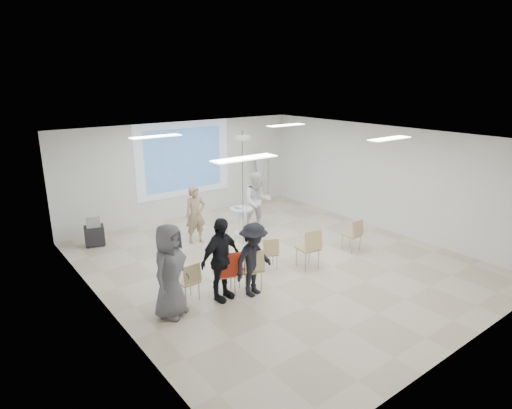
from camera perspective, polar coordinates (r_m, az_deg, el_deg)
floor at (r=10.49m, az=2.68°, el=-7.82°), size 8.00×9.00×0.10m
ceiling at (r=9.63m, az=2.93°, el=9.22°), size 8.00×9.00×0.10m
wall_back at (r=13.63m, az=-9.64°, el=4.59°), size 8.00×0.10×3.00m
wall_left at (r=8.08m, az=-19.83°, el=-4.58°), size 0.10×9.00×3.00m
wall_right at (r=12.86m, az=16.77°, el=3.39°), size 0.10×9.00×3.00m
projection_halo at (r=13.51m, az=-9.58°, el=6.00°), size 3.20×0.01×2.30m
projection_image at (r=13.50m, az=-9.55°, el=5.99°), size 2.60×0.01×1.90m
pedestal_table at (r=12.06m, az=-1.97°, el=-1.99°), size 0.69×0.69×0.79m
player_left at (r=11.45m, az=-8.09°, el=-0.87°), size 0.69×0.52×1.76m
player_right at (r=12.32m, az=0.17°, el=0.85°), size 1.12×1.03×1.88m
controller_left at (r=11.67m, az=-7.98°, el=0.89°), size 0.06×0.12×0.04m
controller_right at (r=12.32m, az=-1.20°, el=2.44°), size 0.08×0.12×0.04m
chair_far_left at (r=8.61m, az=-8.86°, el=-9.80°), size 0.41×0.44×0.81m
chair_left_mid at (r=8.72m, az=-4.13°, el=-8.88°), size 0.56×0.57×0.91m
chair_left_inner at (r=8.86m, az=-0.57°, el=-8.34°), size 0.52×0.55×0.92m
chair_center at (r=9.83m, az=1.84°, el=-6.25°), size 0.49×0.51×0.79m
chair_right_inner at (r=9.93m, az=7.22°, el=-5.48°), size 0.52×0.55×0.97m
chair_right_far at (r=11.14m, az=12.93°, el=-3.69°), size 0.41×0.44×0.84m
red_jacket at (r=8.55m, az=-3.46°, el=-8.07°), size 0.50×0.27×0.47m
laptop at (r=8.96m, az=-0.86°, el=-8.40°), size 0.38×0.31×0.03m
audience_left at (r=8.43m, az=-4.74°, el=-6.54°), size 1.26×0.91×1.96m
audience_mid at (r=8.60m, az=-0.34°, el=-6.74°), size 1.24×0.86×1.75m
audience_outer at (r=8.00m, az=-11.45°, el=-7.96°), size 1.17×1.06×2.01m
flipchart_easel at (r=14.86m, az=0.87°, el=4.85°), size 0.70×0.55×1.70m
av_cart at (r=12.07m, az=-20.75°, el=-3.58°), size 0.58×0.51×0.74m
ceiling_projector at (r=10.90m, az=-1.81°, el=8.19°), size 0.30×0.25×3.00m
fluor_panel_nw at (r=10.26m, az=-13.21°, el=8.82°), size 1.20×0.30×0.02m
fluor_panel_ne at (r=12.44m, az=4.04°, el=10.51°), size 1.20×0.30×0.02m
fluor_panel_sw at (r=7.25m, az=-1.53°, el=6.16°), size 1.20×0.30×0.02m
fluor_panel_se at (r=10.10m, az=17.39°, el=8.39°), size 1.20×0.30×0.02m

